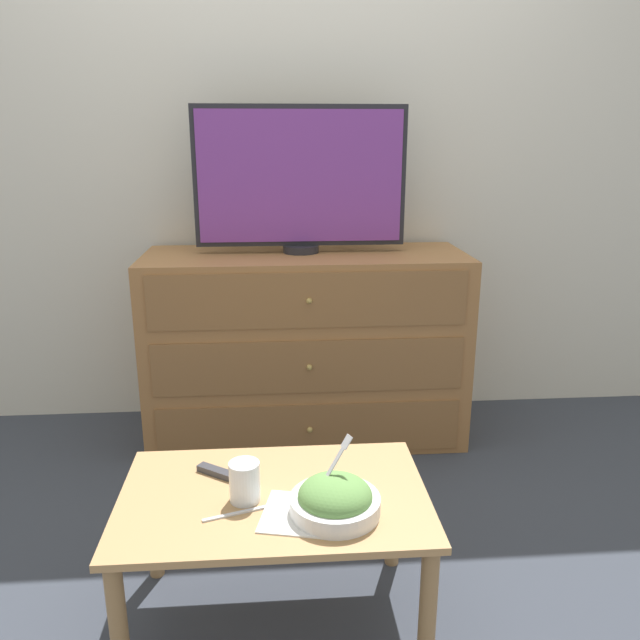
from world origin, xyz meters
name	(u,v)px	position (x,y,z in m)	size (l,w,h in m)	color
ground_plane	(289,407)	(0.00, 0.00, 0.00)	(12.00, 12.00, 0.00)	#383D47
wall_back	(284,140)	(0.00, 0.03, 1.30)	(12.00, 0.05, 2.60)	silver
dresser	(306,347)	(0.08, -0.28, 0.42)	(1.38, 0.53, 0.84)	#9E6B3D
tv	(300,179)	(0.06, -0.25, 1.15)	(0.89, 0.15, 0.61)	#232328
coffee_table	(274,514)	(-0.07, -1.45, 0.35)	(0.82, 0.52, 0.41)	tan
takeout_bowl	(335,500)	(0.08, -1.55, 0.45)	(0.23, 0.23, 0.19)	silver
drink_cup	(245,484)	(-0.15, -1.47, 0.46)	(0.08, 0.08, 0.11)	white
napkin	(300,514)	(-0.01, -1.54, 0.41)	(0.22, 0.22, 0.00)	white
knife	(239,513)	(-0.16, -1.53, 0.41)	(0.18, 0.07, 0.01)	silver
remote_control	(220,473)	(-0.22, -1.34, 0.42)	(0.14, 0.11, 0.02)	#38383D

